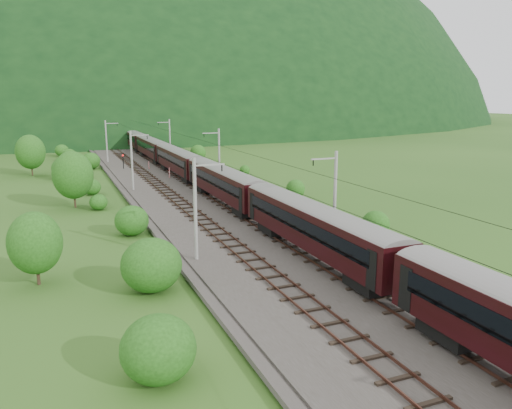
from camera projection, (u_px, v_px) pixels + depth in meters
name	position (u px, v px, depth m)	size (l,w,h in m)	color
ground	(269.00, 253.00, 41.56)	(600.00, 600.00, 0.00)	#295119
railbed	(229.00, 224.00, 50.57)	(14.00, 220.00, 0.30)	#38332D
track_left	(206.00, 224.00, 49.63)	(2.40, 220.00, 0.27)	brown
track_right	(251.00, 220.00, 51.41)	(2.40, 220.00, 0.27)	brown
catenary_left	(132.00, 159.00, 67.27)	(2.54, 192.28, 8.00)	gray
catenary_right	(219.00, 155.00, 71.80)	(2.54, 192.28, 8.00)	gray
overhead_wires	(228.00, 156.00, 49.09)	(4.83, 198.00, 0.03)	black
mountain_main	(81.00, 120.00, 276.69)	(504.00, 360.00, 244.00)	black
train	(179.00, 157.00, 78.55)	(2.90, 161.68, 5.03)	black
hazard_post_near	(149.00, 165.00, 87.45)	(0.15, 0.15, 1.37)	red
hazard_post_far	(169.00, 173.00, 78.25)	(0.17, 0.17, 1.59)	red
signal	(123.00, 160.00, 87.83)	(0.27, 0.27, 2.46)	black
vegetation_left	(72.00, 203.00, 48.27)	(13.64, 145.01, 6.72)	#1F4A13
vegetation_right	(275.00, 184.00, 67.47)	(4.84, 105.91, 2.88)	#1F4A13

